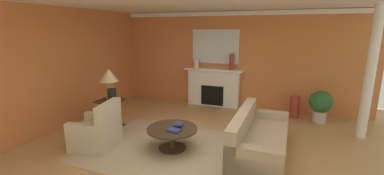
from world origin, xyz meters
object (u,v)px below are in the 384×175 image
at_px(side_table, 111,112).
at_px(vase_tall_corner, 295,107).
at_px(mantel_mirror, 215,46).
at_px(armchair_near_window, 97,132).
at_px(vase_mantel_left, 196,63).
at_px(sofa, 258,142).
at_px(potted_plant, 321,104).
at_px(fireplace, 213,88).
at_px(vase_mantel_right, 231,62).
at_px(coffee_table, 172,133).
at_px(vase_on_side_table, 112,95).
at_px(table_lamp, 109,78).

relative_size(side_table, vase_tall_corner, 1.19).
bearing_deg(mantel_mirror, armchair_near_window, -110.54).
bearing_deg(mantel_mirror, vase_mantel_left, -162.82).
distance_m(sofa, potted_plant, 2.74).
xyz_separation_m(fireplace, sofa, (1.71, -2.89, -0.26)).
relative_size(sofa, vase_mantel_right, 4.44).
relative_size(armchair_near_window, vase_mantel_right, 2.00).
height_order(vase_tall_corner, vase_mantel_right, vase_mantel_right).
relative_size(armchair_near_window, vase_mantel_left, 3.33).
bearing_deg(potted_plant, coffee_table, -136.78).
relative_size(side_table, vase_on_side_table, 2.23).
bearing_deg(table_lamp, coffee_table, -15.78).
height_order(armchair_near_window, potted_plant, armchair_near_window).
distance_m(sofa, vase_mantel_right, 3.26).
relative_size(mantel_mirror, vase_tall_corner, 2.47).
height_order(fireplace, vase_tall_corner, fireplace).
bearing_deg(armchair_near_window, vase_on_side_table, 105.91).
bearing_deg(table_lamp, vase_mantel_left, 64.61).
relative_size(mantel_mirror, sofa, 0.69).
xyz_separation_m(armchair_near_window, coffee_table, (1.48, 0.43, 0.03)).
bearing_deg(vase_on_side_table, potted_plant, 26.61).
relative_size(vase_mantel_right, potted_plant, 0.57).
distance_m(armchair_near_window, vase_on_side_table, 1.03).
height_order(mantel_mirror, vase_mantel_right, mantel_mirror).
bearing_deg(sofa, vase_tall_corner, 75.67).
distance_m(fireplace, armchair_near_window, 3.88).
distance_m(sofa, side_table, 3.51).
bearing_deg(table_lamp, vase_mantel_right, 48.13).
height_order(coffee_table, vase_mantel_left, vase_mantel_left).
height_order(sofa, vase_on_side_table, vase_on_side_table).
height_order(sofa, armchair_near_window, armchair_near_window).
xyz_separation_m(vase_mantel_right, potted_plant, (2.42, -0.42, -0.92)).
xyz_separation_m(table_lamp, vase_on_side_table, (0.15, -0.12, -0.37)).
height_order(coffee_table, table_lamp, table_lamp).
distance_m(vase_tall_corner, potted_plant, 0.65).
bearing_deg(side_table, sofa, -3.76).
xyz_separation_m(side_table, vase_tall_corner, (4.16, 2.36, -0.11)).
height_order(vase_on_side_table, potted_plant, vase_on_side_table).
bearing_deg(vase_mantel_right, sofa, -67.75).
bearing_deg(vase_tall_corner, vase_mantel_left, 175.11).
bearing_deg(side_table, mantel_mirror, 57.24).
height_order(vase_mantel_left, vase_tall_corner, vase_mantel_left).
distance_m(vase_mantel_right, potted_plant, 2.62).
distance_m(mantel_mirror, side_table, 3.60).
height_order(side_table, vase_on_side_table, vase_on_side_table).
bearing_deg(coffee_table, sofa, 10.36).
distance_m(armchair_near_window, vase_mantel_left, 3.80).
xyz_separation_m(sofa, vase_mantel_left, (-2.26, 2.84, 1.02)).
bearing_deg(potted_plant, armchair_near_window, -144.26).
bearing_deg(armchair_near_window, fireplace, 68.83).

